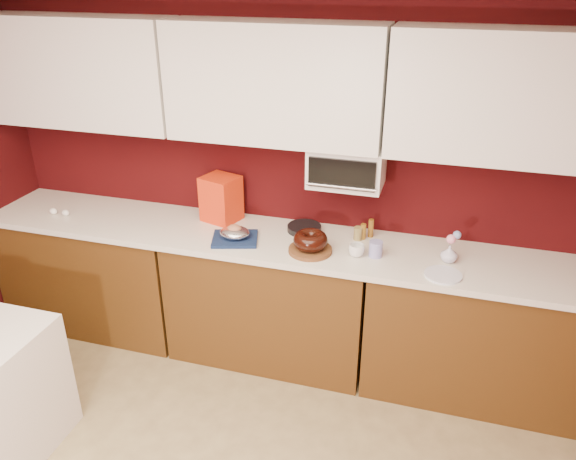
% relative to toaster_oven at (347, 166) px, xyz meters
% --- Properties ---
extents(wall_back, '(4.00, 0.02, 2.50)m').
position_rel_toaster_oven_xyz_m(wall_back, '(-0.45, 0.15, -0.12)').
color(wall_back, '#380708').
rests_on(wall_back, floor).
extents(base_cabinet_left, '(1.31, 0.58, 0.86)m').
position_rel_toaster_oven_xyz_m(base_cabinet_left, '(-1.78, -0.17, -0.95)').
color(base_cabinet_left, '#4F2F0F').
rests_on(base_cabinet_left, floor).
extents(base_cabinet_center, '(1.31, 0.58, 0.86)m').
position_rel_toaster_oven_xyz_m(base_cabinet_center, '(-0.45, -0.17, -0.95)').
color(base_cabinet_center, '#4F2F0F').
rests_on(base_cabinet_center, floor).
extents(base_cabinet_right, '(1.31, 0.58, 0.86)m').
position_rel_toaster_oven_xyz_m(base_cabinet_right, '(0.88, -0.17, -0.95)').
color(base_cabinet_right, '#4F2F0F').
rests_on(base_cabinet_right, floor).
extents(countertop, '(4.00, 0.62, 0.04)m').
position_rel_toaster_oven_xyz_m(countertop, '(-0.45, -0.17, -0.49)').
color(countertop, silver).
rests_on(countertop, base_cabinet_center).
extents(upper_cabinet_left, '(1.31, 0.33, 0.70)m').
position_rel_toaster_oven_xyz_m(upper_cabinet_left, '(-1.78, -0.02, 0.48)').
color(upper_cabinet_left, white).
rests_on(upper_cabinet_left, wall_back).
extents(upper_cabinet_center, '(1.31, 0.33, 0.70)m').
position_rel_toaster_oven_xyz_m(upper_cabinet_center, '(-0.45, -0.02, 0.48)').
color(upper_cabinet_center, white).
rests_on(upper_cabinet_center, wall_back).
extents(upper_cabinet_right, '(1.31, 0.33, 0.70)m').
position_rel_toaster_oven_xyz_m(upper_cabinet_right, '(0.88, -0.02, 0.48)').
color(upper_cabinet_right, white).
rests_on(upper_cabinet_right, wall_back).
extents(toaster_oven, '(0.45, 0.30, 0.25)m').
position_rel_toaster_oven_xyz_m(toaster_oven, '(0.00, 0.00, 0.00)').
color(toaster_oven, white).
rests_on(toaster_oven, upper_cabinet_center).
extents(toaster_oven_door, '(0.40, 0.02, 0.18)m').
position_rel_toaster_oven_xyz_m(toaster_oven_door, '(0.00, -0.16, 0.00)').
color(toaster_oven_door, black).
rests_on(toaster_oven_door, toaster_oven).
extents(toaster_oven_handle, '(0.42, 0.02, 0.02)m').
position_rel_toaster_oven_xyz_m(toaster_oven_handle, '(0.00, -0.18, -0.07)').
color(toaster_oven_handle, silver).
rests_on(toaster_oven_handle, toaster_oven).
extents(cake_base, '(0.33, 0.33, 0.02)m').
position_rel_toaster_oven_xyz_m(cake_base, '(-0.15, -0.28, -0.46)').
color(cake_base, brown).
rests_on(cake_base, countertop).
extents(bundt_cake, '(0.22, 0.22, 0.09)m').
position_rel_toaster_oven_xyz_m(bundt_cake, '(-0.15, -0.28, -0.40)').
color(bundt_cake, black).
rests_on(bundt_cake, cake_base).
extents(navy_towel, '(0.34, 0.31, 0.02)m').
position_rel_toaster_oven_xyz_m(navy_towel, '(-0.65, -0.27, -0.46)').
color(navy_towel, '#132247').
rests_on(navy_towel, countertop).
extents(foil_ham_nest, '(0.23, 0.21, 0.07)m').
position_rel_toaster_oven_xyz_m(foil_ham_nest, '(-0.65, -0.27, -0.42)').
color(foil_ham_nest, white).
rests_on(foil_ham_nest, navy_towel).
extents(roasted_ham, '(0.10, 0.09, 0.06)m').
position_rel_toaster_oven_xyz_m(roasted_ham, '(-0.65, -0.27, -0.40)').
color(roasted_ham, '#B57353').
rests_on(roasted_ham, foil_ham_nest).
extents(pandoro_box, '(0.28, 0.26, 0.31)m').
position_rel_toaster_oven_xyz_m(pandoro_box, '(-0.85, 0.01, -0.32)').
color(pandoro_box, red).
rests_on(pandoro_box, countertop).
extents(dark_pan, '(0.27, 0.27, 0.04)m').
position_rel_toaster_oven_xyz_m(dark_pan, '(-0.26, -0.01, -0.46)').
color(dark_pan, black).
rests_on(dark_pan, countertop).
extents(coffee_mug, '(0.10, 0.10, 0.09)m').
position_rel_toaster_oven_xyz_m(coffee_mug, '(0.13, -0.26, -0.43)').
color(coffee_mug, white).
rests_on(coffee_mug, countertop).
extents(blue_jar, '(0.09, 0.09, 0.10)m').
position_rel_toaster_oven_xyz_m(blue_jar, '(0.24, -0.23, -0.43)').
color(blue_jar, '#1B1D98').
rests_on(blue_jar, countertop).
extents(flower_vase, '(0.10, 0.10, 0.12)m').
position_rel_toaster_oven_xyz_m(flower_vase, '(0.66, -0.17, -0.42)').
color(flower_vase, silver).
rests_on(flower_vase, countertop).
extents(flower_pink, '(0.05, 0.05, 0.05)m').
position_rel_toaster_oven_xyz_m(flower_pink, '(0.66, -0.17, -0.33)').
color(flower_pink, pink).
rests_on(flower_pink, flower_vase).
extents(flower_blue, '(0.05, 0.05, 0.05)m').
position_rel_toaster_oven_xyz_m(flower_blue, '(0.69, -0.15, -0.30)').
color(flower_blue, '#7C93C7').
rests_on(flower_blue, flower_vase).
extents(china_plate, '(0.26, 0.26, 0.01)m').
position_rel_toaster_oven_xyz_m(china_plate, '(0.64, -0.35, -0.47)').
color(china_plate, white).
rests_on(china_plate, countertop).
extents(amber_bottle, '(0.04, 0.04, 0.10)m').
position_rel_toaster_oven_xyz_m(amber_bottle, '(0.13, -0.02, -0.42)').
color(amber_bottle, '#895D19').
rests_on(amber_bottle, countertop).
extents(paper_cup, '(0.07, 0.07, 0.08)m').
position_rel_toaster_oven_xyz_m(paper_cup, '(0.10, -0.03, -0.43)').
color(paper_cup, olive).
rests_on(paper_cup, countertop).
extents(egg_left, '(0.07, 0.06, 0.04)m').
position_rel_toaster_oven_xyz_m(egg_left, '(-1.92, -0.24, -0.45)').
color(egg_left, silver).
rests_on(egg_left, countertop).
extents(egg_right, '(0.06, 0.05, 0.04)m').
position_rel_toaster_oven_xyz_m(egg_right, '(-2.02, -0.24, -0.45)').
color(egg_right, white).
rests_on(egg_right, countertop).
extents(amber_bottle_tall, '(0.04, 0.04, 0.12)m').
position_rel_toaster_oven_xyz_m(amber_bottle_tall, '(0.17, 0.03, -0.41)').
color(amber_bottle_tall, brown).
rests_on(amber_bottle_tall, countertop).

